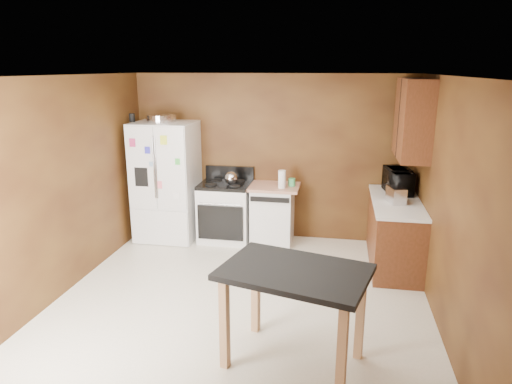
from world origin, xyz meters
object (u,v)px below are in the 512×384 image
(island, at_px, (294,284))
(green_canister, at_px, (292,182))
(paper_towel, at_px, (282,179))
(refrigerator, at_px, (166,181))
(roasting_pan, at_px, (161,118))
(gas_range, at_px, (226,211))
(dishwasher, at_px, (273,214))
(pen_cup, at_px, (132,118))
(kettle, at_px, (231,178))
(toaster, at_px, (396,195))
(microwave, at_px, (398,182))

(island, bearing_deg, green_canister, 96.58)
(paper_towel, distance_m, refrigerator, 1.78)
(roasting_pan, xyz_separation_m, green_canister, (1.94, 0.08, -0.91))
(paper_towel, bearing_deg, gas_range, 174.35)
(green_canister, height_order, dishwasher, green_canister)
(pen_cup, distance_m, gas_range, 1.96)
(kettle, distance_m, toaster, 2.37)
(roasting_pan, height_order, gas_range, roasting_pan)
(toaster, xyz_separation_m, microwave, (0.08, 0.52, 0.05))
(roasting_pan, distance_m, island, 3.79)
(roasting_pan, relative_size, refrigerator, 0.24)
(roasting_pan, bearing_deg, pen_cup, -166.81)
(green_canister, bearing_deg, pen_cup, -175.66)
(pen_cup, xyz_separation_m, island, (2.70, -2.73, -1.09))
(refrigerator, bearing_deg, kettle, 0.13)
(microwave, xyz_separation_m, island, (-1.15, -2.77, -0.28))
(microwave, relative_size, refrigerator, 0.31)
(roasting_pan, bearing_deg, island, -51.13)
(green_canister, xyz_separation_m, microwave, (1.49, -0.13, 0.11))
(pen_cup, relative_size, kettle, 0.66)
(pen_cup, relative_size, green_canister, 1.10)
(green_canister, height_order, refrigerator, refrigerator)
(microwave, bearing_deg, roasting_pan, 78.43)
(dishwasher, bearing_deg, microwave, -3.64)
(roasting_pan, relative_size, pen_cup, 3.42)
(gas_range, bearing_deg, roasting_pan, -177.94)
(pen_cup, bearing_deg, green_canister, 4.34)
(dishwasher, bearing_deg, pen_cup, -175.71)
(green_canister, relative_size, microwave, 0.21)
(gas_range, bearing_deg, dishwasher, 1.94)
(paper_towel, xyz_separation_m, refrigerator, (-1.78, 0.03, -0.12))
(microwave, relative_size, island, 0.39)
(pen_cup, height_order, refrigerator, pen_cup)
(microwave, xyz_separation_m, dishwasher, (-1.76, 0.11, -0.60))
(paper_towel, height_order, refrigerator, refrigerator)
(kettle, height_order, refrigerator, refrigerator)
(kettle, relative_size, island, 0.14)
(kettle, bearing_deg, gas_range, 150.68)
(kettle, height_order, island, kettle)
(toaster, relative_size, microwave, 0.51)
(pen_cup, relative_size, microwave, 0.23)
(toaster, height_order, dishwasher, toaster)
(gas_range, bearing_deg, paper_towel, -5.65)
(paper_towel, xyz_separation_m, gas_range, (-0.87, 0.09, -0.56))
(kettle, bearing_deg, dishwasher, 7.65)
(green_canister, bearing_deg, roasting_pan, -177.62)
(pen_cup, relative_size, island, 0.09)
(paper_towel, relative_size, gas_range, 0.23)
(green_canister, relative_size, island, 0.08)
(gas_range, height_order, dishwasher, gas_range)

